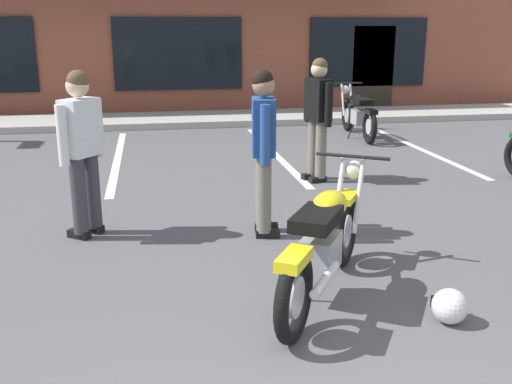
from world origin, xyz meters
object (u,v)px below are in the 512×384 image
at_px(helmet_on_pavement, 450,306).
at_px(motorcycle_blue_standard, 358,113).
at_px(person_in_shorts_foreground, 82,144).
at_px(motorcycle_foreground_classic, 325,241).
at_px(person_by_back_row, 318,112).
at_px(person_near_building, 264,144).

bearing_deg(helmet_on_pavement, motorcycle_blue_standard, 75.30).
relative_size(person_in_shorts_foreground, helmet_on_pavement, 6.44).
distance_m(motorcycle_foreground_classic, person_in_shorts_foreground, 2.70).
bearing_deg(person_in_shorts_foreground, motorcycle_foreground_classic, -42.32).
bearing_deg(person_in_shorts_foreground, helmet_on_pavement, -41.02).
xyz_separation_m(person_in_shorts_foreground, person_by_back_row, (2.92, 1.79, 0.00)).
relative_size(person_by_back_row, helmet_on_pavement, 6.44).
relative_size(motorcycle_blue_standard, person_in_shorts_foreground, 1.26).
xyz_separation_m(motorcycle_foreground_classic, motorcycle_blue_standard, (2.68, 6.71, 0.00)).
distance_m(motorcycle_blue_standard, person_by_back_row, 3.61).
relative_size(motorcycle_blue_standard, helmet_on_pavement, 8.11).
height_order(motorcycle_foreground_classic, person_in_shorts_foreground, person_in_shorts_foreground).
bearing_deg(motorcycle_blue_standard, motorcycle_foreground_classic, -111.79).
relative_size(person_near_building, helmet_on_pavement, 6.44).
relative_size(person_in_shorts_foreground, person_near_building, 1.00).
height_order(person_in_shorts_foreground, person_near_building, same).
height_order(person_in_shorts_foreground, helmet_on_pavement, person_in_shorts_foreground).
height_order(motorcycle_foreground_classic, helmet_on_pavement, motorcycle_foreground_classic).
bearing_deg(person_by_back_row, person_in_shorts_foreground, -148.55).
bearing_deg(person_near_building, motorcycle_foreground_classic, -82.78).
relative_size(person_in_shorts_foreground, person_by_back_row, 1.00).
relative_size(motorcycle_blue_standard, person_near_building, 1.26).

